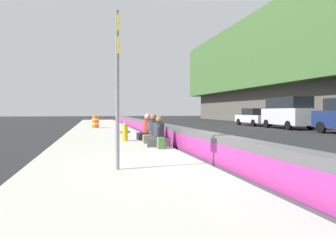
{
  "coord_description": "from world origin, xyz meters",
  "views": [
    {
      "loc": [
        -7.75,
        3.22,
        1.48
      ],
      "look_at": [
        5.92,
        0.0,
        1.13
      ],
      "focal_mm": 33.56,
      "sensor_mm": 36.0,
      "label": 1
    }
  ],
  "objects_px": {
    "seated_person_foreground": "(159,137)",
    "parked_car_fourth": "(288,112)",
    "seated_person_rear": "(147,132)",
    "construction_barrel": "(95,122)",
    "seated_person_middle": "(153,134)",
    "backpack": "(161,143)",
    "route_sign_post": "(117,78)",
    "parked_car_midline": "(254,117)",
    "fire_hydrant": "(125,131)"
  },
  "relations": [
    {
      "from": "route_sign_post",
      "to": "construction_barrel",
      "type": "bearing_deg",
      "value": 1.37
    },
    {
      "from": "fire_hydrant",
      "to": "parked_car_fourth",
      "type": "bearing_deg",
      "value": -58.14
    },
    {
      "from": "seated_person_rear",
      "to": "backpack",
      "type": "xyz_separation_m",
      "value": [
        -3.53,
        0.1,
        -0.18
      ]
    },
    {
      "from": "parked_car_midline",
      "to": "seated_person_foreground",
      "type": "bearing_deg",
      "value": 142.12
    },
    {
      "from": "seated_person_middle",
      "to": "construction_barrel",
      "type": "height_order",
      "value": "seated_person_middle"
    },
    {
      "from": "seated_person_foreground",
      "to": "seated_person_rear",
      "type": "bearing_deg",
      "value": -0.5
    },
    {
      "from": "seated_person_rear",
      "to": "parked_car_midline",
      "type": "height_order",
      "value": "parked_car_midline"
    },
    {
      "from": "route_sign_post",
      "to": "parked_car_midline",
      "type": "xyz_separation_m",
      "value": [
        21.05,
        -14.86,
        -1.35
      ]
    },
    {
      "from": "seated_person_foreground",
      "to": "parked_car_midline",
      "type": "distance_m",
      "value": 21.2
    },
    {
      "from": "seated_person_middle",
      "to": "parked_car_midline",
      "type": "xyz_separation_m",
      "value": [
        15.33,
        -12.97,
        0.35
      ]
    },
    {
      "from": "fire_hydrant",
      "to": "backpack",
      "type": "height_order",
      "value": "fire_hydrant"
    },
    {
      "from": "seated_person_middle",
      "to": "backpack",
      "type": "bearing_deg",
      "value": 176.56
    },
    {
      "from": "seated_person_foreground",
      "to": "seated_person_middle",
      "type": "distance_m",
      "value": 1.4
    },
    {
      "from": "backpack",
      "to": "parked_car_midline",
      "type": "xyz_separation_m",
      "value": [
        17.47,
        -13.1,
        0.53
      ]
    },
    {
      "from": "seated_person_middle",
      "to": "backpack",
      "type": "xyz_separation_m",
      "value": [
        -2.14,
        0.13,
        -0.18
      ]
    },
    {
      "from": "seated_person_middle",
      "to": "construction_barrel",
      "type": "relative_size",
      "value": 1.27
    },
    {
      "from": "route_sign_post",
      "to": "parked_car_midline",
      "type": "distance_m",
      "value": 25.8
    },
    {
      "from": "fire_hydrant",
      "to": "backpack",
      "type": "xyz_separation_m",
      "value": [
        -3.17,
        -0.96,
        -0.25
      ]
    },
    {
      "from": "fire_hydrant",
      "to": "seated_person_foreground",
      "type": "height_order",
      "value": "seated_person_foreground"
    },
    {
      "from": "route_sign_post",
      "to": "seated_person_foreground",
      "type": "distance_m",
      "value": 5.0
    },
    {
      "from": "backpack",
      "to": "parked_car_fourth",
      "type": "height_order",
      "value": "parked_car_fourth"
    },
    {
      "from": "route_sign_post",
      "to": "backpack",
      "type": "relative_size",
      "value": 9.0
    },
    {
      "from": "backpack",
      "to": "fire_hydrant",
      "type": "bearing_deg",
      "value": 16.79
    },
    {
      "from": "seated_person_foreground",
      "to": "parked_car_fourth",
      "type": "relative_size",
      "value": 0.22
    },
    {
      "from": "backpack",
      "to": "parked_car_fourth",
      "type": "relative_size",
      "value": 0.08
    },
    {
      "from": "seated_person_foreground",
      "to": "parked_car_fourth",
      "type": "height_order",
      "value": "parked_car_fourth"
    },
    {
      "from": "parked_car_fourth",
      "to": "seated_person_foreground",
      "type": "bearing_deg",
      "value": 130.64
    },
    {
      "from": "fire_hydrant",
      "to": "seated_person_rear",
      "type": "distance_m",
      "value": 1.12
    },
    {
      "from": "fire_hydrant",
      "to": "parked_car_fourth",
      "type": "relative_size",
      "value": 0.17
    },
    {
      "from": "construction_barrel",
      "to": "parked_car_fourth",
      "type": "distance_m",
      "value": 15.51
    },
    {
      "from": "route_sign_post",
      "to": "construction_barrel",
      "type": "relative_size",
      "value": 3.79
    },
    {
      "from": "route_sign_post",
      "to": "parked_car_fourth",
      "type": "height_order",
      "value": "route_sign_post"
    },
    {
      "from": "seated_person_foreground",
      "to": "seated_person_rear",
      "type": "height_order",
      "value": "seated_person_rear"
    },
    {
      "from": "route_sign_post",
      "to": "seated_person_foreground",
      "type": "height_order",
      "value": "route_sign_post"
    },
    {
      "from": "seated_person_middle",
      "to": "fire_hydrant",
      "type": "bearing_deg",
      "value": 46.37
    },
    {
      "from": "backpack",
      "to": "construction_barrel",
      "type": "xyz_separation_m",
      "value": [
        14.42,
        2.19,
        0.28
      ]
    },
    {
      "from": "seated_person_rear",
      "to": "seated_person_foreground",
      "type": "bearing_deg",
      "value": 179.5
    },
    {
      "from": "backpack",
      "to": "parked_car_fourth",
      "type": "distance_m",
      "value": 17.73
    },
    {
      "from": "seated_person_foreground",
      "to": "seated_person_rear",
      "type": "xyz_separation_m",
      "value": [
        2.79,
        -0.02,
        0.02
      ]
    },
    {
      "from": "seated_person_foreground",
      "to": "parked_car_midline",
      "type": "relative_size",
      "value": 0.25
    },
    {
      "from": "fire_hydrant",
      "to": "seated_person_foreground",
      "type": "distance_m",
      "value": 2.65
    },
    {
      "from": "construction_barrel",
      "to": "route_sign_post",
      "type": "bearing_deg",
      "value": -178.63
    },
    {
      "from": "seated_person_foreground",
      "to": "construction_barrel",
      "type": "xyz_separation_m",
      "value": [
        13.68,
        2.27,
        0.12
      ]
    },
    {
      "from": "fire_hydrant",
      "to": "seated_person_foreground",
      "type": "bearing_deg",
      "value": -156.93
    },
    {
      "from": "construction_barrel",
      "to": "parked_car_fourth",
      "type": "height_order",
      "value": "parked_car_fourth"
    },
    {
      "from": "fire_hydrant",
      "to": "backpack",
      "type": "relative_size",
      "value": 2.2
    },
    {
      "from": "seated_person_rear",
      "to": "parked_car_midline",
      "type": "relative_size",
      "value": 0.26
    },
    {
      "from": "fire_hydrant",
      "to": "seated_person_rear",
      "type": "xyz_separation_m",
      "value": [
        0.35,
        -1.06,
        -0.07
      ]
    },
    {
      "from": "route_sign_post",
      "to": "construction_barrel",
      "type": "height_order",
      "value": "route_sign_post"
    },
    {
      "from": "seated_person_rear",
      "to": "construction_barrel",
      "type": "distance_m",
      "value": 11.13
    }
  ]
}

